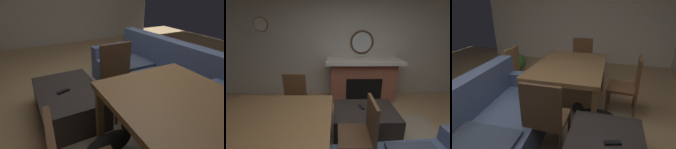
# 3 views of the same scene
# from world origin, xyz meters

# --- Properties ---
(floor) EXTENTS (9.11, 9.11, 0.00)m
(floor) POSITION_xyz_m (0.00, 0.00, 0.00)
(floor) COLOR tan
(wall_right_window_side) EXTENTS (0.12, 5.62, 2.54)m
(wall_right_window_side) POSITION_xyz_m (3.80, 0.00, 1.27)
(wall_right_window_side) COLOR white
(wall_right_window_side) RESTS_ON ground
(couch) EXTENTS (2.14, 1.05, 0.87)m
(couch) POSITION_xyz_m (-0.07, 0.29, 0.31)
(couch) COLOR #4C5B7F
(couch) RESTS_ON ground
(tv_remote) EXTENTS (0.09, 0.17, 0.02)m
(tv_remote) POSITION_xyz_m (-0.08, -1.06, 0.42)
(tv_remote) COLOR black
(tv_remote) RESTS_ON ottoman_coffee_table
(dining_table) EXTENTS (1.51, 1.09, 0.74)m
(dining_table) POSITION_xyz_m (1.19, -0.34, 0.67)
(dining_table) COLOR brown
(dining_table) RESTS_ON ground
(dining_chair_west) EXTENTS (0.44, 0.44, 0.93)m
(dining_chair_west) POSITION_xyz_m (0.04, -0.34, 0.52)
(dining_chair_west) COLOR #513823
(dining_chair_west) RESTS_ON ground
(dining_chair_south) EXTENTS (0.47, 0.47, 0.93)m
(dining_chair_south) POSITION_xyz_m (1.18, -1.28, 0.52)
(dining_chair_south) COLOR brown
(dining_chair_south) RESTS_ON ground
(dining_chair_east) EXTENTS (0.45, 0.45, 0.93)m
(dining_chair_east) POSITION_xyz_m (2.33, -0.34, 0.52)
(dining_chair_east) COLOR brown
(dining_chair_east) RESTS_ON ground
(dining_chair_north) EXTENTS (0.44, 0.44, 0.93)m
(dining_chair_north) POSITION_xyz_m (1.19, 0.60, 0.52)
(dining_chair_north) COLOR brown
(dining_chair_north) RESTS_ON ground
(potted_plant) EXTENTS (0.36, 0.36, 0.52)m
(potted_plant) POSITION_xyz_m (2.24, 1.19, 0.29)
(potted_plant) COLOR brown
(potted_plant) RESTS_ON ground
(small_dog) EXTENTS (0.27, 0.60, 0.30)m
(small_dog) POSITION_xyz_m (0.71, -0.79, 0.17)
(small_dog) COLOR black
(small_dog) RESTS_ON ground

